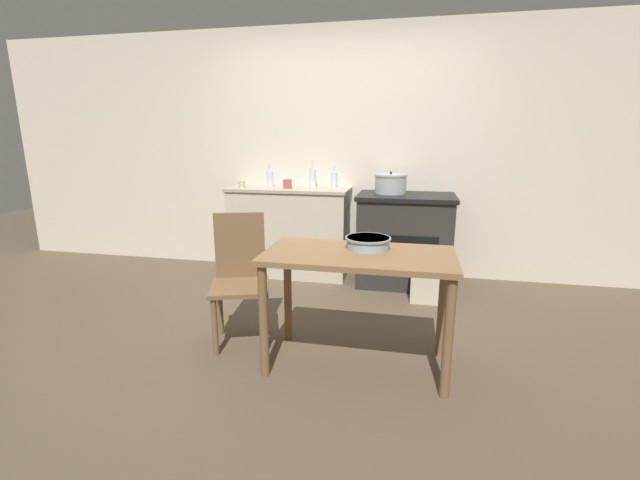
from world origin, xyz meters
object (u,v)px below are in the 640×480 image
at_px(flour_sack, 426,281).
at_px(stock_pot, 391,184).
at_px(bottle_mid_left, 270,178).
at_px(cup_center_left, 287,184).
at_px(stove, 404,240).
at_px(cup_center, 242,185).
at_px(mixing_bowl_large, 368,242).
at_px(bottle_far_left, 334,179).
at_px(chair, 240,275).
at_px(work_table, 358,271).
at_px(bottle_left, 313,177).

xyz_separation_m(flour_sack, stock_pot, (-0.38, 0.52, 0.81)).
xyz_separation_m(bottle_mid_left, cup_center_left, (0.23, -0.12, -0.04)).
height_order(stove, flour_sack, stove).
bearing_deg(cup_center_left, cup_center, -169.04).
height_order(mixing_bowl_large, cup_center_left, cup_center_left).
relative_size(stove, flour_sack, 2.42).
relative_size(stock_pot, cup_center_left, 3.50).
bearing_deg(bottle_mid_left, cup_center_left, -27.88).
relative_size(mixing_bowl_large, bottle_far_left, 1.36).
distance_m(stock_pot, cup_center, 1.51).
relative_size(chair, mixing_bowl_large, 3.15).
height_order(chair, bottle_mid_left, bottle_mid_left).
bearing_deg(stove, stock_pot, 160.88).
bearing_deg(mixing_bowl_large, bottle_mid_left, 125.93).
relative_size(work_table, bottle_far_left, 5.45).
distance_m(bottle_far_left, cup_center, 0.95).
height_order(work_table, bottle_mid_left, bottle_mid_left).
xyz_separation_m(bottle_far_left, cup_center_left, (-0.45, -0.18, -0.04)).
bearing_deg(bottle_far_left, flour_sack, -33.58).
bearing_deg(work_table, flour_sack, 68.80).
distance_m(stove, mixing_bowl_large, 1.61).
height_order(chair, bottle_far_left, bottle_far_left).
height_order(stove, work_table, stove).
height_order(work_table, bottle_left, bottle_left).
distance_m(flour_sack, bottle_mid_left, 1.93).
distance_m(stove, chair, 1.87).
distance_m(flour_sack, stock_pot, 1.03).
height_order(bottle_left, cup_center_left, bottle_left).
xyz_separation_m(stove, bottle_far_left, (-0.75, 0.18, 0.56)).
xyz_separation_m(bottle_far_left, bottle_left, (-0.22, -0.01, 0.02)).
xyz_separation_m(flour_sack, bottle_mid_left, (-1.64, 0.58, 0.83)).
relative_size(chair, bottle_left, 3.48).
height_order(chair, cup_center_left, cup_center_left).
bearing_deg(cup_center_left, mixing_bowl_large, -57.59).
bearing_deg(bottle_left, bottle_far_left, 3.45).
distance_m(stove, bottle_left, 1.14).
distance_m(work_table, cup_center, 2.15).
relative_size(flour_sack, mixing_bowl_large, 1.32).
distance_m(stove, work_table, 1.71).
height_order(flour_sack, bottle_far_left, bottle_far_left).
bearing_deg(cup_center, bottle_mid_left, 41.94).
relative_size(work_table, bottle_mid_left, 5.15).
xyz_separation_m(stock_pot, cup_center, (-1.50, -0.15, -0.03)).
xyz_separation_m(flour_sack, bottle_far_left, (-0.96, 0.64, 0.82)).
relative_size(bottle_left, cup_center_left, 2.91).
xyz_separation_m(bottle_left, cup_center, (-0.69, -0.25, -0.06)).
xyz_separation_m(chair, cup_center, (-0.53, 1.40, 0.49)).
xyz_separation_m(chair, cup_center_left, (-0.07, 1.49, 0.49)).
height_order(chair, mixing_bowl_large, chair).
distance_m(chair, mixing_bowl_large, 0.97).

